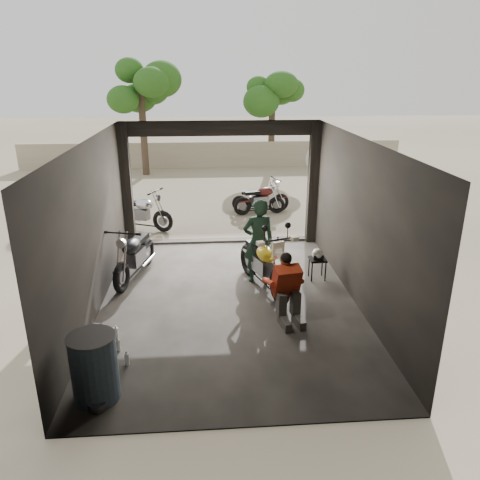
{
  "coord_description": "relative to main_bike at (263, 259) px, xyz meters",
  "views": [
    {
      "loc": [
        -0.42,
        -8.33,
        4.35
      ],
      "look_at": [
        0.27,
        0.6,
        1.1
      ],
      "focal_mm": 35.0,
      "sensor_mm": 36.0,
      "label": 1
    }
  ],
  "objects": [
    {
      "name": "rider",
      "position": [
        -0.07,
        0.37,
        0.27
      ],
      "size": [
        0.74,
        0.55,
        1.86
      ],
      "primitive_type": "imported",
      "rotation": [
        0.0,
        0.0,
        3.31
      ],
      "color": "black",
      "rests_on": "ground"
    },
    {
      "name": "sign_post",
      "position": [
        2.04,
        3.8,
        1.02
      ],
      "size": [
        0.83,
        0.08,
        2.48
      ],
      "rotation": [
        0.0,
        0.0,
        -0.43
      ],
      "color": "black",
      "rests_on": "ground"
    },
    {
      "name": "oil_drum",
      "position": [
        -2.76,
        -3.33,
        -0.17
      ],
      "size": [
        0.68,
        0.68,
        0.99
      ],
      "primitive_type": "cylinder",
      "rotation": [
        0.0,
        0.0,
        0.06
      ],
      "color": "#3F576A",
      "rests_on": "ground"
    },
    {
      "name": "outside_bike_a",
      "position": [
        -3.03,
        4.21,
        -0.07
      ],
      "size": [
        1.91,
        1.4,
        1.2
      ],
      "primitive_type": null,
      "rotation": [
        0.0,
        0.0,
        1.14
      ],
      "color": "black",
      "rests_on": "ground"
    },
    {
      "name": "left_bike",
      "position": [
        -2.76,
        0.77,
        -0.03
      ],
      "size": [
        1.21,
        1.99,
        1.26
      ],
      "primitive_type": null,
      "rotation": [
        0.0,
        0.0,
        -0.25
      ],
      "color": "black",
      "rests_on": "ground"
    },
    {
      "name": "boundary_wall",
      "position": [
        -0.76,
        13.42,
        -0.06
      ],
      "size": [
        18.0,
        0.3,
        1.2
      ],
      "primitive_type": "cube",
      "color": "gray",
      "rests_on": "ground"
    },
    {
      "name": "tree_right",
      "position": [
        2.04,
        13.42,
        2.89
      ],
      "size": [
        2.2,
        2.2,
        5.0
      ],
      "color": "#382B1E",
      "rests_on": "ground"
    },
    {
      "name": "mechanic",
      "position": [
        0.28,
        -1.41,
        -0.04
      ],
      "size": [
        0.77,
        0.95,
        1.24
      ],
      "primitive_type": null,
      "rotation": [
        0.0,
        0.0,
        0.17
      ],
      "color": "red",
      "rests_on": "ground"
    },
    {
      "name": "stool",
      "position": [
        1.24,
        0.37,
        -0.24
      ],
      "size": [
        0.36,
        0.36,
        0.5
      ],
      "rotation": [
        0.0,
        0.0,
        -0.0
      ],
      "color": "black",
      "rests_on": "ground"
    },
    {
      "name": "main_bike",
      "position": [
        0.0,
        0.0,
        0.0
      ],
      "size": [
        1.4,
        2.15,
        1.33
      ],
      "primitive_type": null,
      "rotation": [
        0.0,
        0.0,
        0.32
      ],
      "color": "beige",
      "rests_on": "ground"
    },
    {
      "name": "ground",
      "position": [
        -0.76,
        -0.58,
        -0.66
      ],
      "size": [
        80.0,
        80.0,
        0.0
      ],
      "primitive_type": "plane",
      "color": "#7A6D56",
      "rests_on": "ground"
    },
    {
      "name": "tree_left",
      "position": [
        -3.76,
        11.92,
        3.32
      ],
      "size": [
        2.2,
        2.2,
        5.6
      ],
      "color": "#382B1E",
      "rests_on": "ground"
    },
    {
      "name": "helmet",
      "position": [
        1.23,
        0.35,
        -0.05
      ],
      "size": [
        0.25,
        0.26,
        0.24
      ],
      "primitive_type": "ellipsoid",
      "rotation": [
        0.0,
        0.0,
        -0.01
      ],
      "color": "white",
      "rests_on": "stool"
    },
    {
      "name": "outside_bike_c",
      "position": [
        0.54,
        5.66,
        -0.16
      ],
      "size": [
        1.6,
        0.94,
        1.01
      ],
      "primitive_type": null,
      "rotation": [
        0.0,
        0.0,
        1.34
      ],
      "color": "black",
      "rests_on": "ground"
    },
    {
      "name": "outside_bike_b",
      "position": [
        0.64,
        5.54,
        -0.1
      ],
      "size": [
        1.77,
        1.08,
        1.12
      ],
      "primitive_type": null,
      "rotation": [
        0.0,
        0.0,
        1.83
      ],
      "color": "#471311",
      "rests_on": "ground"
    },
    {
      "name": "garage",
      "position": [
        -0.76,
        -0.04,
        0.61
      ],
      "size": [
        7.0,
        7.13,
        3.2
      ],
      "color": "#2D2B28",
      "rests_on": "ground"
    }
  ]
}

